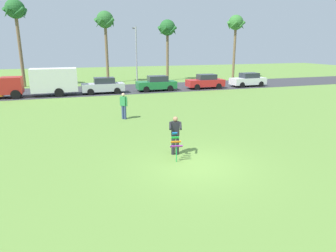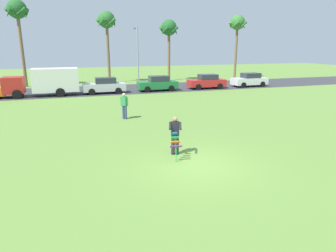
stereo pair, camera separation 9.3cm
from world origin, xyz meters
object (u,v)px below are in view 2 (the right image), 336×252
Objects in this scene: parked_car_white at (250,80)px; palm_tree_far_left at (237,25)px; parked_car_red at (207,82)px; palm_tree_left_near at (17,13)px; palm_tree_right_near at (107,23)px; person_walker_near at (124,105)px; person_kite_flyer at (175,134)px; parked_car_silver at (105,86)px; kite_held at (176,143)px; palm_tree_centre_far at (169,30)px; parked_car_green at (158,84)px; parked_truck_red_cab at (46,81)px; streetlight_pole at (137,52)px.

palm_tree_far_left is (3.24, 8.95, 6.77)m from parked_car_white.
palm_tree_left_near is (-19.68, 8.08, 7.41)m from parked_car_red.
palm_tree_right_near is at bearing 137.03° from parked_car_red.
palm_tree_left_near is at bearing 112.82° from person_walker_near.
parked_car_red is 1.01× the size of parked_car_white.
person_kite_flyer is 18.92m from parked_car_silver.
parked_car_red is 2.46× the size of person_walker_near.
palm_tree_left_near is at bearing 108.04° from kite_held.
person_walker_near is at bearing -134.53° from parked_car_red.
palm_tree_centre_far is (18.18, 1.06, -1.45)m from palm_tree_left_near.
parked_car_white is 0.47× the size of palm_tree_far_left.
palm_tree_far_left reaches higher than kite_held.
palm_tree_left_near is (-13.91, 8.08, 7.41)m from parked_car_green.
palm_tree_right_near is 8.28m from palm_tree_centre_far.
palm_tree_left_near reaches higher than parked_car_red.
palm_tree_centre_far is at bearing 178.94° from palm_tree_far_left.
parked_truck_red_cab reaches higher than person_walker_near.
parked_car_red is 14.91m from palm_tree_right_near.
palm_tree_centre_far is (8.95, 28.05, 5.78)m from person_kite_flyer.
parked_car_white is (16.98, 0.00, 0.00)m from parked_car_silver.
palm_tree_far_left is 29.57m from person_walker_near.
kite_held is at bearing -72.55° from parked_truck_red_cab.
streetlight_pole is at bearing 149.58° from parked_car_white.
parked_car_silver is 9.21m from streetlight_pole.
streetlight_pole reaches higher than parked_truck_red_cab.
kite_held is at bearing -118.60° from parked_car_red.
parked_car_silver is at bearing -137.26° from palm_tree_centre_far.
person_walker_near reaches higher than parked_car_white.
parked_car_white is (16.25, 19.58, -0.00)m from kite_held.
palm_tree_left_near is at bearing 162.26° from parked_car_white.
streetlight_pole is (-11.94, 7.01, 3.22)m from parked_car_white.
palm_tree_right_near reaches higher than streetlight_pole.
palm_tree_left_near is 1.20× the size of palm_tree_centre_far.
palm_tree_right_near is at bearing -179.55° from palm_tree_centre_far.
palm_tree_far_left is at bearing -0.39° from palm_tree_right_near.
parked_truck_red_cab is 0.75× the size of palm_tree_far_left.
person_walker_near is (-0.95, 7.31, -0.02)m from person_kite_flyer.
parked_car_silver is 13.74m from palm_tree_left_near.
kite_held is 0.27× the size of parked_car_green.
palm_tree_centre_far is 4.69× the size of person_walker_near.
person_kite_flyer is 1.00× the size of person_walker_near.
streetlight_pole is 4.05× the size of person_walker_near.
parked_car_green is 0.60× the size of streetlight_pole.
streetlight_pole is at bearing 54.31° from parked_car_silver.
parked_truck_red_cab is at bearing 180.00° from parked_car_red.
streetlight_pole reaches higher than kite_held.
palm_tree_centre_far is at bearing 3.35° from palm_tree_left_near.
parked_car_white is 20.56m from person_walker_near.
parked_car_red is at bearing -134.56° from palm_tree_far_left.
parked_car_white is 19.03m from palm_tree_right_near.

